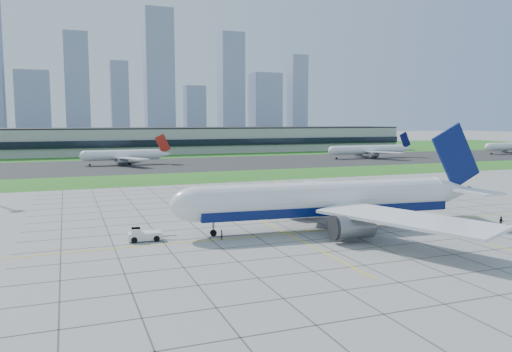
# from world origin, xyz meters

# --- Properties ---
(ground) EXTENTS (1400.00, 1400.00, 0.00)m
(ground) POSITION_xyz_m (0.00, 0.00, 0.00)
(ground) COLOR #9C9B96
(ground) RESTS_ON ground
(grass_median) EXTENTS (700.00, 35.00, 0.04)m
(grass_median) POSITION_xyz_m (0.00, 90.00, 0.02)
(grass_median) COLOR #2D6A1E
(grass_median) RESTS_ON ground
(asphalt_taxiway) EXTENTS (700.00, 75.00, 0.04)m
(asphalt_taxiway) POSITION_xyz_m (0.00, 145.00, 0.03)
(asphalt_taxiway) COLOR #383838
(asphalt_taxiway) RESTS_ON ground
(grass_far) EXTENTS (700.00, 145.00, 0.04)m
(grass_far) POSITION_xyz_m (0.00, 255.00, 0.02)
(grass_far) COLOR #2D6A1E
(grass_far) RESTS_ON ground
(apron_markings) EXTENTS (120.00, 130.00, 0.03)m
(apron_markings) POSITION_xyz_m (0.43, 11.09, 0.02)
(apron_markings) COLOR #474744
(apron_markings) RESTS_ON ground
(terminal) EXTENTS (260.00, 43.00, 15.80)m
(terminal) POSITION_xyz_m (40.00, 229.87, 7.89)
(terminal) COLOR #B7B7B2
(terminal) RESTS_ON ground
(city_skyline) EXTENTS (523.00, 32.40, 160.00)m
(city_skyline) POSITION_xyz_m (-8.71, 520.00, 59.09)
(city_skyline) COLOR #8895B2
(city_skyline) RESTS_ON ground
(airliner) EXTENTS (63.02, 63.63, 19.83)m
(airliner) POSITION_xyz_m (-1.12, -1.11, 5.42)
(airliner) COLOR white
(airliner) RESTS_ON ground
(pushback_tug) EXTENTS (8.19, 3.24, 2.26)m
(pushback_tug) POSITION_xyz_m (-34.95, 1.74, 1.00)
(pushback_tug) COLOR white
(pushback_tug) RESTS_ON ground
(crew_near) EXTENTS (0.58, 0.71, 1.68)m
(crew_near) POSITION_xyz_m (-22.28, -2.26, 0.84)
(crew_near) COLOR black
(crew_near) RESTS_ON ground
(crew_far) EXTENTS (1.18, 1.16, 1.91)m
(crew_far) POSITION_xyz_m (31.15, -11.21, 0.96)
(crew_far) COLOR #29271B
(crew_far) RESTS_ON ground
(distant_jet_1) EXTENTS (38.44, 42.66, 14.08)m
(distant_jet_1) POSITION_xyz_m (-21.75, 151.54, 4.49)
(distant_jet_1) COLOR white
(distant_jet_1) RESTS_ON ground
(distant_jet_2) EXTENTS (49.36, 42.66, 14.08)m
(distant_jet_2) POSITION_xyz_m (106.03, 146.64, 4.49)
(distant_jet_2) COLOR white
(distant_jet_2) RESTS_ON ground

